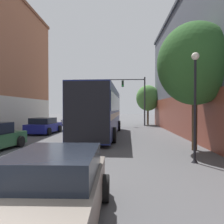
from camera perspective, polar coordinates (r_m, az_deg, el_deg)
lane_center_line at (r=16.93m, az=-7.26°, el=-6.48°), size 0.14×41.90×0.01m
bus at (r=17.60m, az=-3.04°, el=0.61°), size 3.24×12.00×3.73m
hatchback_foreground at (r=4.37m, az=-15.19°, el=-19.63°), size 2.00×3.98×1.39m
parked_car_left_mid at (r=30.16m, az=-10.32°, el=-2.02°), size 2.21×4.70×1.31m
parked_car_left_far at (r=19.97m, az=-17.37°, el=-3.49°), size 2.35×4.10×1.38m
traffic_signal_gantry at (r=27.60m, az=1.89°, el=5.98°), size 9.30×0.36×6.12m
street_lamp at (r=9.38m, az=20.88°, el=3.00°), size 0.31×0.31×4.44m
street_tree_near at (r=12.44m, az=20.84°, el=11.62°), size 3.91×3.52×6.67m
street_tree_far at (r=29.43m, az=9.36°, el=3.61°), size 3.10×2.79×5.27m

